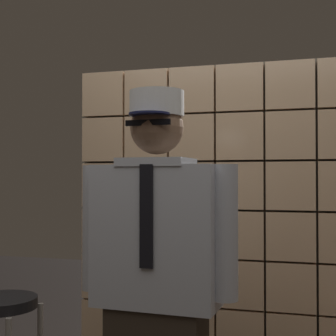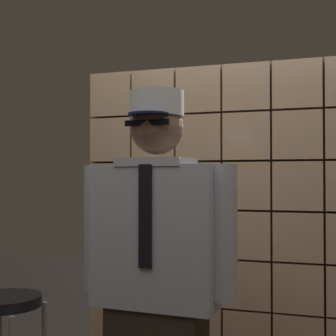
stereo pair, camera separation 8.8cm
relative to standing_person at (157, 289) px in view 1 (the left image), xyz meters
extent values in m
cube|color=#E0B78C|center=(-0.68, 1.02, -0.47)|extent=(0.29, 0.08, 0.29)
cube|color=#E0B78C|center=(-0.38, 1.02, -0.47)|extent=(0.29, 0.08, 0.29)
cube|color=#E0B78C|center=(-0.08, 1.02, -0.47)|extent=(0.29, 0.08, 0.29)
cube|color=#E0B78C|center=(0.21, 1.02, -0.47)|extent=(0.29, 0.08, 0.29)
cube|color=#E0B78C|center=(-0.68, 1.02, -0.17)|extent=(0.29, 0.08, 0.29)
cube|color=#E0B78C|center=(-0.38, 1.02, -0.17)|extent=(0.29, 0.08, 0.29)
cube|color=#E0B78C|center=(-0.08, 1.02, -0.17)|extent=(0.29, 0.08, 0.29)
cube|color=#E0B78C|center=(0.21, 1.02, -0.17)|extent=(0.29, 0.08, 0.29)
cube|color=#E0B78C|center=(0.51, 1.02, -0.17)|extent=(0.29, 0.08, 0.29)
cube|color=#E0B78C|center=(-0.68, 1.02, 0.12)|extent=(0.29, 0.08, 0.29)
cube|color=#E0B78C|center=(-0.38, 1.02, 0.12)|extent=(0.29, 0.08, 0.29)
cube|color=#E0B78C|center=(-0.08, 1.02, 0.12)|extent=(0.29, 0.08, 0.29)
cube|color=#E0B78C|center=(0.21, 1.02, 0.12)|extent=(0.29, 0.08, 0.29)
cube|color=#E0B78C|center=(0.51, 1.02, 0.12)|extent=(0.29, 0.08, 0.29)
cube|color=#E0B78C|center=(-0.68, 1.02, 0.42)|extent=(0.29, 0.08, 0.29)
cube|color=#E0B78C|center=(-0.38, 1.02, 0.42)|extent=(0.29, 0.08, 0.29)
cube|color=#E0B78C|center=(-0.08, 1.02, 0.42)|extent=(0.29, 0.08, 0.29)
cube|color=#E0B78C|center=(0.21, 1.02, 0.42)|extent=(0.29, 0.08, 0.29)
cube|color=#E0B78C|center=(0.51, 1.02, 0.42)|extent=(0.29, 0.08, 0.29)
cube|color=#E0B78C|center=(-0.68, 1.02, 0.72)|extent=(0.29, 0.08, 0.29)
cube|color=#E0B78C|center=(-0.38, 1.02, 0.72)|extent=(0.29, 0.08, 0.29)
cube|color=#E0B78C|center=(-0.08, 1.02, 0.72)|extent=(0.29, 0.08, 0.29)
cube|color=#E0B78C|center=(0.21, 1.02, 0.72)|extent=(0.29, 0.08, 0.29)
cube|color=#E0B78C|center=(0.51, 1.02, 0.72)|extent=(0.29, 0.08, 0.29)
cube|color=#E0B78C|center=(-0.68, 1.02, 1.02)|extent=(0.29, 0.08, 0.29)
cube|color=#E0B78C|center=(-0.38, 1.02, 1.02)|extent=(0.29, 0.08, 0.29)
cube|color=#E0B78C|center=(-0.08, 1.02, 1.02)|extent=(0.29, 0.08, 0.29)
cube|color=#E0B78C|center=(0.21, 1.02, 1.02)|extent=(0.29, 0.08, 0.29)
cube|color=#E0B78C|center=(0.51, 1.02, 1.02)|extent=(0.29, 0.08, 0.29)
cube|color=#5B5447|center=(0.06, 1.07, 0.12)|extent=(1.82, 0.02, 2.12)
cube|color=silver|center=(0.00, 0.00, 0.23)|extent=(0.54, 0.25, 0.60)
cube|color=black|center=(-0.01, -0.12, 0.32)|extent=(0.06, 0.01, 0.42)
cube|color=silver|center=(0.00, 0.00, 0.53)|extent=(0.30, 0.25, 0.04)
sphere|color=#846047|center=(0.00, 0.00, 0.68)|extent=(0.23, 0.23, 0.23)
ellipsoid|color=black|center=(0.00, -0.05, 0.64)|extent=(0.15, 0.09, 0.10)
cube|color=black|center=(-0.01, -0.10, 0.69)|extent=(0.19, 0.02, 0.02)
cylinder|color=#191E47|center=(0.00, -0.08, 0.73)|extent=(0.18, 0.18, 0.01)
cylinder|color=white|center=(0.00, 0.00, 0.79)|extent=(0.23, 0.23, 0.11)
cylinder|color=silver|center=(0.29, -0.01, 0.25)|extent=(0.11, 0.11, 0.55)
cylinder|color=silver|center=(-0.29, 0.02, 0.25)|extent=(0.11, 0.11, 0.55)
cylinder|color=black|center=(-0.78, 0.03, -0.12)|extent=(0.34, 0.34, 0.05)
camera|label=1|loc=(0.63, -2.02, 0.47)|focal=53.29mm
camera|label=2|loc=(0.72, -1.99, 0.47)|focal=53.29mm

